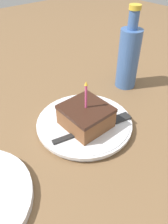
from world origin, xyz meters
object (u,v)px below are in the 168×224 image
Objects in this scene: cake_slice at (86,116)px; fork at (99,126)px; bottle at (128,57)px; plate at (84,123)px.

fork is at bearing 122.16° from cake_slice.
cake_slice is at bearing -57.84° from fork.
fork is 0.24m from bottle.
cake_slice is 0.50× the size of bottle.
bottle reaches higher than fork.
plate is 0.04m from cake_slice.
fork is at bearing 104.93° from plate.
cake_slice is 0.24m from bottle.
fork is (-0.01, 0.04, 0.01)m from plate.
cake_slice is 0.04m from fork.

